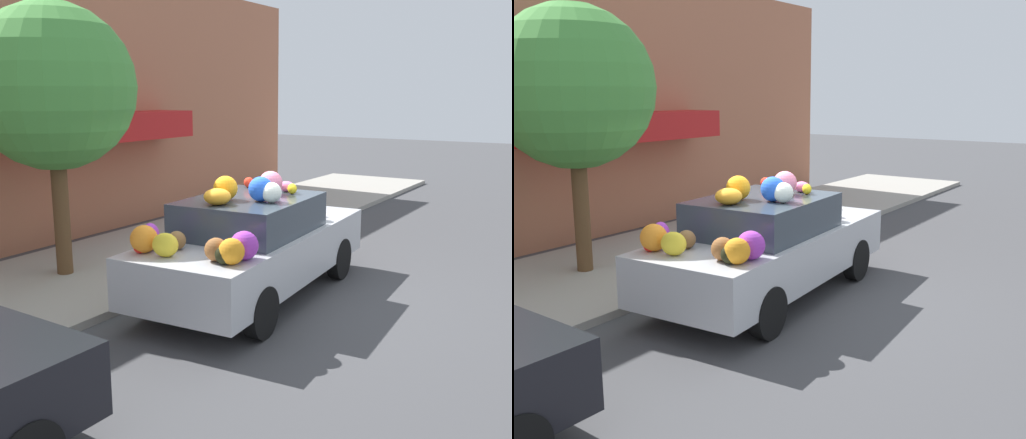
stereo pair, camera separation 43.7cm
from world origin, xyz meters
TOP-DOWN VIEW (x-y plane):
  - ground_plane at (0.00, 0.00)m, footprint 60.00×60.00m
  - sidewalk_curb at (0.00, 2.70)m, footprint 24.00×3.20m
  - building_facade at (0.10, 4.91)m, footprint 18.00×1.20m
  - street_tree at (-0.93, 2.88)m, footprint 2.42×2.42m
  - fire_hydrant at (1.94, 1.57)m, footprint 0.20×0.20m
  - art_car at (-0.08, -0.01)m, footprint 4.35×1.95m

SIDE VIEW (x-z plane):
  - ground_plane at x=0.00m, z-range 0.00..0.00m
  - sidewalk_curb at x=0.00m, z-range 0.00..0.11m
  - fire_hydrant at x=1.94m, z-range 0.10..0.80m
  - art_car at x=-0.08m, z-range -0.11..1.67m
  - building_facade at x=0.10m, z-range -0.03..5.20m
  - street_tree at x=-0.93m, z-range 0.89..4.90m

